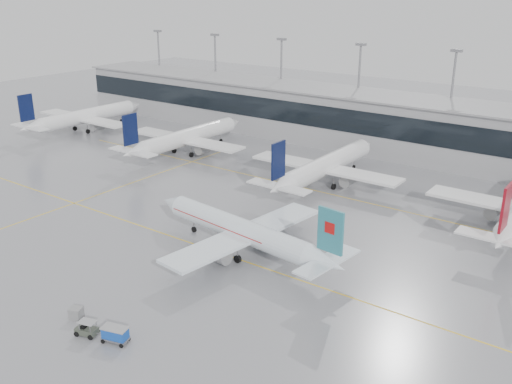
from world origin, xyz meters
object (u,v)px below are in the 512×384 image
Objects in this scene: air_canada_jet at (245,232)px; baggage_cart at (115,334)px; baggage_tug at (87,330)px; gse_unit at (76,313)px.

baggage_cart is at bearing 100.71° from air_canada_jet.
gse_unit is (-3.59, 1.35, 0.06)m from baggage_tug.
air_canada_jet is 25.80m from baggage_tug.
air_canada_jet is 24.98m from gse_unit.
baggage_tug is 1.15× the size of baggage_cart.
baggage_tug is at bearing 180.00° from baggage_cart.
baggage_tug is 2.72× the size of gse_unit.
air_canada_jet reaches higher than baggage_cart.
baggage_tug is 3.62m from baggage_cart.
air_canada_jet is 11.07× the size of baggage_cart.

